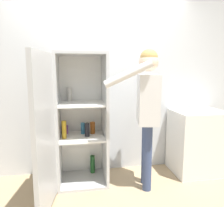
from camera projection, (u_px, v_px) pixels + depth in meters
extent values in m
cube|color=silver|center=(100.00, 84.00, 3.11)|extent=(7.00, 0.06, 2.55)
cube|color=#B7BABC|center=(83.00, 179.00, 2.93)|extent=(0.63, 0.57, 0.04)
cube|color=#B7BABC|center=(80.00, 54.00, 2.68)|extent=(0.63, 0.57, 0.04)
cube|color=white|center=(81.00, 115.00, 3.06)|extent=(0.63, 0.03, 1.61)
cube|color=#B7BABC|center=(58.00, 120.00, 2.76)|extent=(0.03, 0.57, 1.61)
cube|color=#B7BABC|center=(105.00, 118.00, 2.85)|extent=(0.04, 0.57, 1.61)
cube|color=white|center=(82.00, 137.00, 2.84)|extent=(0.56, 0.50, 0.02)
cube|color=white|center=(82.00, 104.00, 2.77)|extent=(0.56, 0.50, 0.02)
cube|color=#B7BABC|center=(45.00, 134.00, 2.17)|extent=(0.14, 0.63, 1.61)
cylinder|color=#1E5123|center=(93.00, 164.00, 3.07)|extent=(0.07, 0.07, 0.25)
cylinder|color=#723884|center=(65.00, 130.00, 2.94)|extent=(0.08, 0.08, 0.11)
cylinder|color=#9E4C19|center=(93.00, 128.00, 2.95)|extent=(0.07, 0.07, 0.16)
cylinder|color=beige|center=(69.00, 94.00, 2.91)|extent=(0.07, 0.07, 0.18)
cylinder|color=black|center=(87.00, 130.00, 2.82)|extent=(0.06, 0.06, 0.18)
cylinder|color=teal|center=(83.00, 128.00, 2.93)|extent=(0.05, 0.05, 0.15)
cylinder|color=#B78C1E|center=(64.00, 130.00, 2.73)|extent=(0.06, 0.06, 0.22)
cylinder|color=#384770|center=(147.00, 158.00, 2.65)|extent=(0.11, 0.11, 0.83)
cylinder|color=#384770|center=(146.00, 152.00, 2.82)|extent=(0.11, 0.11, 0.83)
cube|color=silver|center=(148.00, 99.00, 2.62)|extent=(0.32, 0.46, 0.59)
sphere|color=beige|center=(149.00, 62.00, 2.56)|extent=(0.23, 0.23, 0.23)
sphere|color=#AD894C|center=(149.00, 58.00, 2.55)|extent=(0.21, 0.21, 0.21)
cylinder|color=silver|center=(128.00, 74.00, 2.35)|extent=(0.54, 0.19, 0.31)
cylinder|color=silver|center=(146.00, 99.00, 2.86)|extent=(0.08, 0.08, 0.55)
cube|color=white|center=(197.00, 142.00, 3.13)|extent=(0.70, 0.57, 0.90)
cylinder|color=white|center=(198.00, 108.00, 3.17)|extent=(0.16, 0.16, 0.05)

